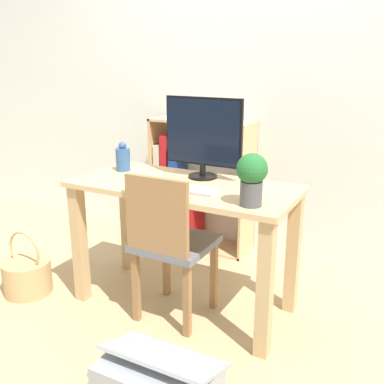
# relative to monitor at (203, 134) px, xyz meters

# --- Properties ---
(ground_plane) EXTENTS (10.00, 10.00, 0.00)m
(ground_plane) POSITION_rel_monitor_xyz_m (-0.04, -0.17, -1.01)
(ground_plane) COLOR tan
(wall_back) EXTENTS (8.00, 0.05, 2.60)m
(wall_back) POSITION_rel_monitor_xyz_m (-0.04, 0.84, 0.29)
(wall_back) COLOR silver
(wall_back) RESTS_ON ground_plane
(desk) EXTENTS (1.27, 0.59, 0.75)m
(desk) POSITION_rel_monitor_xyz_m (-0.04, -0.17, -0.42)
(desk) COLOR tan
(desk) RESTS_ON ground_plane
(monitor) EXTENTS (0.48, 0.17, 0.46)m
(monitor) POSITION_rel_monitor_xyz_m (0.00, 0.00, 0.00)
(monitor) COLOR black
(monitor) RESTS_ON desk
(keyboard) EXTENTS (0.42, 0.13, 0.02)m
(keyboard) POSITION_rel_monitor_xyz_m (0.01, -0.27, -0.25)
(keyboard) COLOR #B2B2B7
(keyboard) RESTS_ON desk
(vase) EXTENTS (0.09, 0.09, 0.18)m
(vase) POSITION_rel_monitor_xyz_m (-0.51, -0.08, -0.18)
(vase) COLOR #33598C
(vase) RESTS_ON desk
(potted_plant) EXTENTS (0.15, 0.15, 0.25)m
(potted_plant) POSITION_rel_monitor_xyz_m (0.43, -0.35, -0.11)
(potted_plant) COLOR #4C4C51
(potted_plant) RESTS_ON desk
(chair) EXTENTS (0.40, 0.40, 0.86)m
(chair) POSITION_rel_monitor_xyz_m (-0.02, -0.35, -0.53)
(chair) COLOR slate
(chair) RESTS_ON ground_plane
(bookshelf) EXTENTS (0.77, 0.28, 0.99)m
(bookshelf) POSITION_rel_monitor_xyz_m (-0.48, 0.67, -0.60)
(bookshelf) COLOR tan
(bookshelf) RESTS_ON ground_plane
(basket) EXTENTS (0.30, 0.30, 0.41)m
(basket) POSITION_rel_monitor_xyz_m (-0.98, -0.51, -0.90)
(basket) COLOR tan
(basket) RESTS_ON ground_plane
(storage_box) EXTENTS (0.50, 0.36, 0.26)m
(storage_box) POSITION_rel_monitor_xyz_m (0.26, -0.93, -0.91)
(storage_box) COLOR #999EA3
(storage_box) RESTS_ON ground_plane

